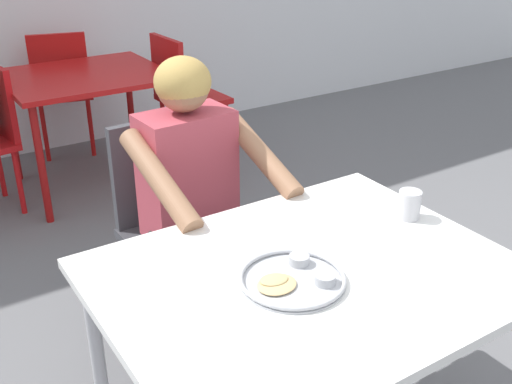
{
  "coord_description": "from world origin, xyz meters",
  "views": [
    {
      "loc": [
        -0.98,
        -1.07,
        1.68
      ],
      "look_at": [
        -0.08,
        0.31,
        0.89
      ],
      "focal_mm": 43.1,
      "sensor_mm": 36.0,
      "label": 1
    }
  ],
  "objects_px": {
    "drinking_cup": "(409,204)",
    "diner_foreground": "(201,190)",
    "table_foreground": "(308,293)",
    "thali_tray": "(293,278)",
    "chair_foreground": "(174,213)",
    "chair_red_right": "(183,91)",
    "table_background_red": "(86,87)",
    "chair_red_far": "(62,85)"
  },
  "relations": [
    {
      "from": "table_background_red",
      "to": "chair_red_right",
      "type": "distance_m",
      "value": 0.67
    },
    {
      "from": "diner_foreground",
      "to": "chair_red_far",
      "type": "distance_m",
      "value": 2.43
    },
    {
      "from": "chair_foreground",
      "to": "chair_red_far",
      "type": "height_order",
      "value": "chair_foreground"
    },
    {
      "from": "diner_foreground",
      "to": "chair_red_far",
      "type": "bearing_deg",
      "value": 85.54
    },
    {
      "from": "diner_foreground",
      "to": "chair_red_right",
      "type": "height_order",
      "value": "diner_foreground"
    },
    {
      "from": "thali_tray",
      "to": "chair_red_far",
      "type": "relative_size",
      "value": 0.33
    },
    {
      "from": "table_foreground",
      "to": "chair_red_far",
      "type": "bearing_deg",
      "value": 86.04
    },
    {
      "from": "table_foreground",
      "to": "chair_red_right",
      "type": "height_order",
      "value": "chair_red_right"
    },
    {
      "from": "thali_tray",
      "to": "drinking_cup",
      "type": "height_order",
      "value": "drinking_cup"
    },
    {
      "from": "table_foreground",
      "to": "chair_red_right",
      "type": "bearing_deg",
      "value": 71.21
    },
    {
      "from": "diner_foreground",
      "to": "chair_red_right",
      "type": "relative_size",
      "value": 1.35
    },
    {
      "from": "table_foreground",
      "to": "chair_red_right",
      "type": "relative_size",
      "value": 1.29
    },
    {
      "from": "table_foreground",
      "to": "thali_tray",
      "type": "height_order",
      "value": "thali_tray"
    },
    {
      "from": "diner_foreground",
      "to": "drinking_cup",
      "type": "bearing_deg",
      "value": -54.06
    },
    {
      "from": "chair_foreground",
      "to": "table_background_red",
      "type": "xyz_separation_m",
      "value": [
        0.18,
        1.58,
        0.13
      ]
    },
    {
      "from": "chair_red_right",
      "to": "chair_red_far",
      "type": "distance_m",
      "value": 0.88
    },
    {
      "from": "diner_foreground",
      "to": "chair_red_far",
      "type": "relative_size",
      "value": 1.34
    },
    {
      "from": "table_background_red",
      "to": "chair_red_far",
      "type": "xyz_separation_m",
      "value": [
        0.02,
        0.61,
        -0.14
      ]
    },
    {
      "from": "table_foreground",
      "to": "chair_foreground",
      "type": "height_order",
      "value": "chair_foreground"
    },
    {
      "from": "drinking_cup",
      "to": "chair_foreground",
      "type": "relative_size",
      "value": 0.11
    },
    {
      "from": "table_background_red",
      "to": "chair_red_right",
      "type": "bearing_deg",
      "value": 1.13
    },
    {
      "from": "diner_foreground",
      "to": "table_background_red",
      "type": "bearing_deg",
      "value": 84.61
    },
    {
      "from": "chair_foreground",
      "to": "chair_red_right",
      "type": "relative_size",
      "value": 1.01
    },
    {
      "from": "drinking_cup",
      "to": "table_background_red",
      "type": "bearing_deg",
      "value": 96.38
    },
    {
      "from": "table_foreground",
      "to": "drinking_cup",
      "type": "height_order",
      "value": "drinking_cup"
    },
    {
      "from": "thali_tray",
      "to": "chair_foreground",
      "type": "xyz_separation_m",
      "value": [
        0.08,
        0.94,
        -0.24
      ]
    },
    {
      "from": "table_foreground",
      "to": "drinking_cup",
      "type": "relative_size",
      "value": 12.07
    },
    {
      "from": "chair_foreground",
      "to": "chair_red_far",
      "type": "distance_m",
      "value": 2.2
    },
    {
      "from": "thali_tray",
      "to": "table_background_red",
      "type": "bearing_deg",
      "value": 84.0
    },
    {
      "from": "thali_tray",
      "to": "chair_red_far",
      "type": "distance_m",
      "value": 3.15
    },
    {
      "from": "table_foreground",
      "to": "diner_foreground",
      "type": "xyz_separation_m",
      "value": [
        0.03,
        0.69,
        0.04
      ]
    },
    {
      "from": "thali_tray",
      "to": "chair_foreground",
      "type": "relative_size",
      "value": 0.32
    },
    {
      "from": "table_foreground",
      "to": "chair_red_right",
      "type": "distance_m",
      "value": 2.65
    },
    {
      "from": "table_foreground",
      "to": "chair_foreground",
      "type": "distance_m",
      "value": 0.93
    },
    {
      "from": "chair_foreground",
      "to": "table_background_red",
      "type": "relative_size",
      "value": 0.96
    },
    {
      "from": "drinking_cup",
      "to": "diner_foreground",
      "type": "height_order",
      "value": "diner_foreground"
    },
    {
      "from": "chair_foreground",
      "to": "diner_foreground",
      "type": "xyz_separation_m",
      "value": [
        0.01,
        -0.23,
        0.2
      ]
    },
    {
      "from": "diner_foreground",
      "to": "chair_red_far",
      "type": "height_order",
      "value": "diner_foreground"
    },
    {
      "from": "diner_foreground",
      "to": "table_background_red",
      "type": "relative_size",
      "value": 1.27
    },
    {
      "from": "diner_foreground",
      "to": "table_background_red",
      "type": "distance_m",
      "value": 1.81
    },
    {
      "from": "chair_foreground",
      "to": "table_foreground",
      "type": "bearing_deg",
      "value": -91.04
    },
    {
      "from": "drinking_cup",
      "to": "diner_foreground",
      "type": "xyz_separation_m",
      "value": [
        -0.44,
        0.61,
        -0.08
      ]
    }
  ]
}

